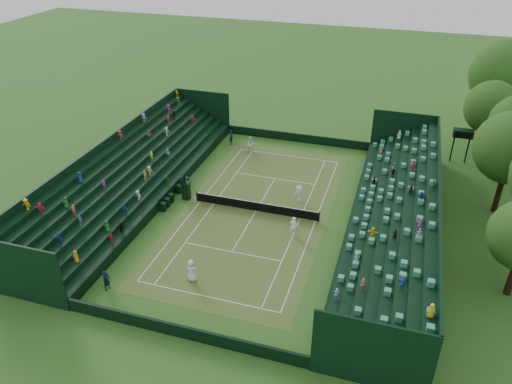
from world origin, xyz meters
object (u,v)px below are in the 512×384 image
Objects in this scene: tennis_net at (256,206)px; player_near_east at (294,226)px; player_near_west at (192,271)px; umpire_chair at (186,188)px; player_far_east at (299,193)px; player_far_west at (251,144)px.

player_near_east reaches higher than tennis_net.
tennis_net is at bearing -82.58° from player_near_west.
umpire_chair is 1.42× the size of player_near_west.
player_near_east is at bearing -32.36° from tennis_net.
tennis_net is 4.40m from player_far_east.
umpire_chair is 1.47× the size of player_near_east.
player_far_west is at bearing 76.98° from umpire_chair.
player_near_west reaches higher than player_near_east.
player_far_west is at bearing -66.98° from player_near_west.
player_far_west reaches higher than player_near_west.
umpire_chair is at bearing 173.94° from player_far_east.
player_near_east is (4.12, -2.61, 0.36)m from tennis_net.
player_far_west is (-4.25, 11.60, 0.40)m from tennis_net.
player_far_west is at bearing -60.45° from player_near_east.
tennis_net is 4.89m from player_near_east.
umpire_chair reaches higher than player_near_west.
player_near_east is 5.54m from player_far_east.
player_near_west is 22.29m from player_far_west.
player_near_east is at bearing -13.88° from umpire_chair.
player_near_west is at bearing -99.43° from player_far_west.
player_far_west reaches higher than player_far_east.
tennis_net is 6.93m from umpire_chair.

